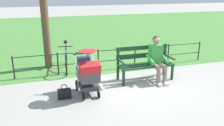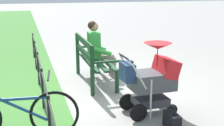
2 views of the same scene
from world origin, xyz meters
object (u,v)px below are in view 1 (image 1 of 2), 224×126
person_on_bench (157,58)px  bicycle (66,59)px  stroller (88,72)px  park_bench (144,62)px  handbag (64,94)px

person_on_bench → bicycle: person_on_bench is taller
stroller → bicycle: (0.29, -2.08, -0.23)m
bicycle → park_bench: bearing=143.9°
stroller → bicycle: bearing=-82.1°
park_bench → handbag: (2.38, 0.62, -0.40)m
stroller → bicycle: stroller is taller
stroller → handbag: size_ratio=3.11×
person_on_bench → handbag: size_ratio=3.45×
park_bench → handbag: park_bench is taller
park_bench → bicycle: size_ratio=0.97×
park_bench → bicycle: park_bench is taller
stroller → handbag: (0.60, 0.05, -0.47)m
stroller → handbag: 0.76m
handbag → bicycle: (-0.31, -2.13, 0.24)m
person_on_bench → stroller: person_on_bench is taller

